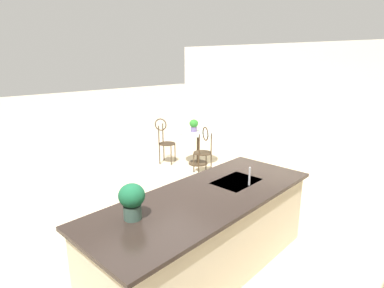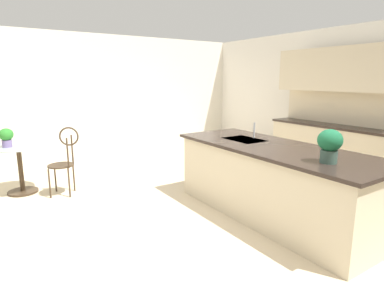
{
  "view_description": "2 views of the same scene",
  "coord_description": "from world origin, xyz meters",
  "px_view_note": "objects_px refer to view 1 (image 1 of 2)",
  "views": [
    {
      "loc": [
        2.65,
        2.84,
        2.32
      ],
      "look_at": [
        -1.1,
        -0.68,
        0.93
      ],
      "focal_mm": 29.03,
      "sensor_mm": 36.0,
      "label": 1
    },
    {
      "loc": [
        3.0,
        -2.16,
        1.75
      ],
      "look_at": [
        -0.67,
        0.26,
        0.85
      ],
      "focal_mm": 30.14,
      "sensor_mm": 36.0,
      "label": 2
    }
  ],
  "objects_px": {
    "chair_by_island": "(165,139)",
    "potted_plant_on_table": "(194,125)",
    "chair_near_window": "(204,148)",
    "potted_plant_counter_far": "(132,199)",
    "bistro_table": "(198,145)"
  },
  "relations": [
    {
      "from": "chair_by_island",
      "to": "potted_plant_on_table",
      "type": "xyz_separation_m",
      "value": [
        -0.46,
        0.49,
        0.33
      ]
    },
    {
      "from": "chair_near_window",
      "to": "potted_plant_counter_far",
      "type": "bearing_deg",
      "value": 30.9
    },
    {
      "from": "bistro_table",
      "to": "potted_plant_on_table",
      "type": "distance_m",
      "value": 0.48
    },
    {
      "from": "bistro_table",
      "to": "potted_plant_on_table",
      "type": "height_order",
      "value": "potted_plant_on_table"
    },
    {
      "from": "bistro_table",
      "to": "chair_near_window",
      "type": "height_order",
      "value": "chair_near_window"
    },
    {
      "from": "bistro_table",
      "to": "potted_plant_counter_far",
      "type": "xyz_separation_m",
      "value": [
        3.58,
        2.43,
        0.67
      ]
    },
    {
      "from": "potted_plant_on_table",
      "to": "bistro_table",
      "type": "bearing_deg",
      "value": 87.76
    },
    {
      "from": "chair_near_window",
      "to": "potted_plant_on_table",
      "type": "xyz_separation_m",
      "value": [
        -0.45,
        -0.7,
        0.33
      ]
    },
    {
      "from": "chair_near_window",
      "to": "potted_plant_on_table",
      "type": "bearing_deg",
      "value": -123.14
    },
    {
      "from": "chair_by_island",
      "to": "potted_plant_counter_far",
      "type": "height_order",
      "value": "potted_plant_counter_far"
    },
    {
      "from": "chair_near_window",
      "to": "chair_by_island",
      "type": "bearing_deg",
      "value": -89.59
    },
    {
      "from": "bistro_table",
      "to": "potted_plant_counter_far",
      "type": "bearing_deg",
      "value": 34.17
    },
    {
      "from": "potted_plant_on_table",
      "to": "potted_plant_counter_far",
      "type": "height_order",
      "value": "potted_plant_counter_far"
    },
    {
      "from": "potted_plant_counter_far",
      "to": "chair_near_window",
      "type": "bearing_deg",
      "value": -149.1
    },
    {
      "from": "chair_near_window",
      "to": "potted_plant_counter_far",
      "type": "distance_m",
      "value": 3.69
    }
  ]
}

